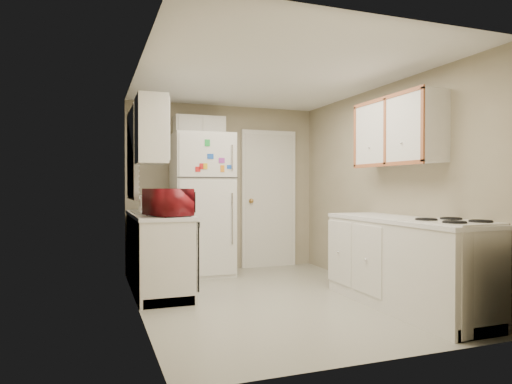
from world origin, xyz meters
name	(u,v)px	position (x,y,z in m)	size (l,w,h in m)	color
floor	(272,299)	(0.00, 0.00, 0.00)	(3.80, 3.80, 0.00)	#B0AD9C
ceiling	(272,77)	(0.00, 0.00, 2.40)	(3.80, 3.80, 0.00)	white
wall_left	(139,188)	(-1.40, 0.00, 1.20)	(3.80, 3.80, 0.00)	#9D9378
wall_right	(381,188)	(1.40, 0.00, 1.20)	(3.80, 3.80, 0.00)	#9D9378
wall_back	(224,187)	(0.00, 1.90, 1.20)	(2.80, 2.80, 0.00)	#9D9378
wall_front	(375,189)	(0.00, -1.90, 1.20)	(2.80, 2.80, 0.00)	#9D9378
left_counter	(157,251)	(-1.10, 0.90, 0.45)	(0.60, 1.80, 0.90)	silver
dishwasher	(192,253)	(-0.81, 0.30, 0.49)	(0.03, 0.58, 0.72)	black
sink	(156,216)	(-1.10, 1.05, 0.86)	(0.54, 0.74, 0.16)	gray
microwave	(168,202)	(-1.06, 0.31, 1.05)	(0.29, 0.53, 0.35)	maroon
soap_bottle	(149,203)	(-1.15, 1.33, 1.00)	(0.09, 0.09, 0.20)	silver
window_blinds	(133,154)	(-1.36, 1.05, 1.60)	(0.10, 0.98, 1.08)	silver
upper_cabinet_left	(151,130)	(-1.25, 0.22, 1.80)	(0.30, 0.45, 0.70)	silver
refrigerator	(201,204)	(-0.40, 1.61, 0.97)	(0.80, 0.77, 1.93)	silver
cabinet_over_fridge	(199,131)	(-0.40, 1.75, 2.00)	(0.70, 0.30, 0.40)	silver
interior_door	(269,199)	(0.70, 1.86, 1.02)	(0.86, 0.06, 2.08)	silver
right_counter	(404,263)	(1.10, -0.80, 0.45)	(0.60, 2.00, 0.90)	silver
stove	(452,275)	(1.14, -1.41, 0.44)	(0.59, 0.73, 0.89)	silver
upper_cabinet_right	(398,132)	(1.25, -0.50, 1.80)	(0.30, 1.20, 0.70)	silver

